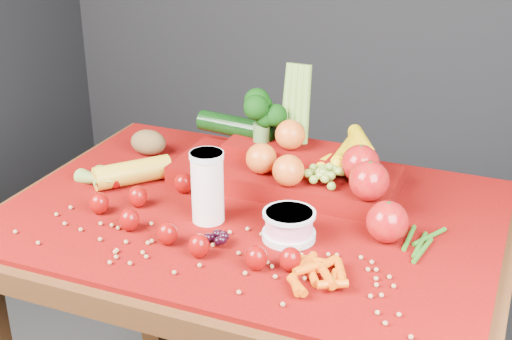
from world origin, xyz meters
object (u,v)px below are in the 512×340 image
at_px(milk_glass, 207,184).
at_px(produce_mound, 298,163).
at_px(table, 253,252).
at_px(yogurt_bowl, 289,224).

xyz_separation_m(milk_glass, produce_mound, (0.12, 0.23, -0.02)).
relative_size(table, produce_mound, 1.86).
xyz_separation_m(table, milk_glass, (-0.07, -0.08, 0.19)).
distance_m(milk_glass, yogurt_bowl, 0.19).
xyz_separation_m(table, produce_mound, (0.05, 0.15, 0.17)).
distance_m(yogurt_bowl, produce_mound, 0.25).
relative_size(yogurt_bowl, produce_mound, 0.19).
height_order(table, yogurt_bowl, yogurt_bowl).
bearing_deg(table, yogurt_bowl, -36.67).
distance_m(milk_glass, produce_mound, 0.26).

